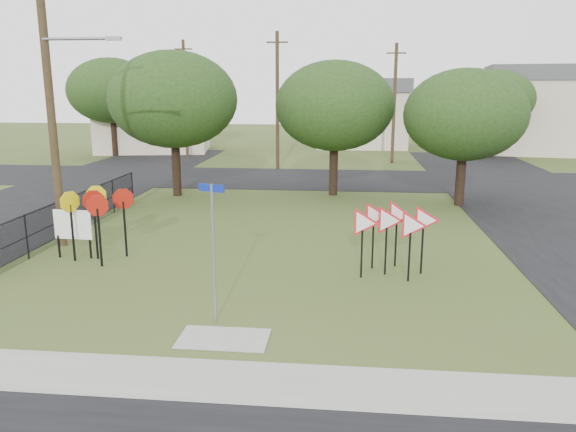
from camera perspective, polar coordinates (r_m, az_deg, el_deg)
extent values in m
plane|color=#35481B|center=(15.04, -4.59, -8.45)|extent=(140.00, 140.00, 0.00)
cube|color=gray|center=(11.32, -8.59, -16.11)|extent=(30.00, 1.60, 0.02)
cube|color=#35481B|center=(10.33, -10.33, -19.29)|extent=(30.00, 0.80, 0.02)
cube|color=black|center=(28.42, -25.19, 0.64)|extent=(8.00, 50.00, 0.02)
cube|color=black|center=(26.12, 26.80, -0.52)|extent=(8.00, 50.00, 0.02)
cube|color=black|center=(34.29, 1.46, 3.81)|extent=(60.00, 8.00, 0.02)
cube|color=gray|center=(12.88, -6.57, -12.28)|extent=(2.00, 1.20, 0.02)
cylinder|color=gray|center=(13.18, -7.57, -3.95)|extent=(0.07, 0.07, 3.35)
cube|color=navy|center=(12.81, -7.78, 2.84)|extent=(0.65, 0.28, 0.18)
cube|color=black|center=(19.18, -18.94, -1.48)|extent=(0.06, 0.06, 1.85)
cube|color=black|center=(19.17, -16.22, -1.29)|extent=(0.06, 0.06, 1.85)
cube|color=black|center=(18.33, -18.57, -2.10)|extent=(0.06, 0.06, 1.85)
cube|color=black|center=(19.22, -21.03, -1.62)|extent=(0.06, 0.06, 1.85)
cube|color=black|center=(20.02, -18.67, -0.87)|extent=(0.06, 0.06, 1.85)
cube|color=black|center=(16.54, 7.50, -3.55)|extent=(0.05, 0.05, 1.62)
cube|color=black|center=(16.92, 9.91, -3.25)|extent=(0.05, 0.05, 1.62)
cube|color=black|center=(16.46, 12.22, -3.81)|extent=(0.05, 0.05, 1.62)
cube|color=black|center=(17.42, 8.61, -2.73)|extent=(0.05, 0.05, 1.62)
cube|color=black|center=(17.73, 10.90, -2.54)|extent=(0.05, 0.05, 1.62)
cube|color=black|center=(17.21, 13.46, -3.15)|extent=(0.05, 0.05, 1.62)
cube|color=black|center=(19.91, -22.24, -2.87)|extent=(0.05, 0.05, 0.75)
cube|color=black|center=(19.43, -19.44, -3.01)|extent=(0.05, 0.05, 0.75)
cube|color=white|center=(19.49, -21.03, -0.81)|extent=(1.29, 0.10, 0.97)
cylinder|color=#41321E|center=(20.78, -23.03, 10.65)|extent=(0.28, 0.28, 10.00)
cylinder|color=gray|center=(20.19, -20.58, 16.51)|extent=(2.40, 0.10, 0.10)
cube|color=gray|center=(19.70, -17.31, 16.84)|extent=(0.50, 0.18, 0.12)
cylinder|color=#41321E|center=(38.04, -1.09, 11.52)|extent=(0.24, 0.24, 9.00)
cube|color=#41321E|center=(38.14, -1.11, 17.24)|extent=(1.40, 0.10, 0.10)
cylinder|color=#41321E|center=(41.90, 10.74, 11.10)|extent=(0.24, 0.24, 8.50)
cube|color=#41321E|center=(41.95, 10.95, 15.95)|extent=(1.40, 0.10, 0.10)
cylinder|color=#41321E|center=(45.55, -10.39, 11.56)|extent=(0.24, 0.24, 9.00)
cube|color=#41321E|center=(45.62, -10.59, 16.34)|extent=(1.40, 0.10, 0.10)
cylinder|color=black|center=(20.02, -25.02, -1.93)|extent=(0.05, 0.05, 1.50)
cylinder|color=black|center=(21.96, -21.99, -0.42)|extent=(0.05, 0.05, 1.50)
cylinder|color=black|center=(23.97, -19.47, 0.85)|extent=(0.05, 0.05, 1.50)
cylinder|color=black|center=(26.02, -17.34, 1.92)|extent=(0.05, 0.05, 1.50)
cylinder|color=black|center=(28.11, -15.52, 2.83)|extent=(0.05, 0.05, 1.50)
cube|color=black|center=(22.82, -20.82, 1.98)|extent=(0.03, 11.50, 0.03)
cube|color=black|center=(22.96, -20.68, 0.24)|extent=(0.03, 11.50, 0.03)
cube|color=black|center=(22.96, -20.68, 0.24)|extent=(0.01, 11.50, 1.50)
cube|color=beige|center=(50.62, -13.46, 9.85)|extent=(10.08, 8.46, 6.00)
cube|color=#4B4B50|center=(50.57, -13.68, 13.92)|extent=(10.58, 8.88, 1.20)
cube|color=beige|center=(53.85, 7.48, 9.72)|extent=(8.00, 8.00, 5.00)
cube|color=#4B4B50|center=(53.77, 7.58, 13.02)|extent=(8.40, 8.40, 1.20)
cube|color=beige|center=(52.13, 23.39, 9.23)|extent=(7.91, 7.91, 6.00)
cube|color=#4B4B50|center=(52.08, 23.75, 13.17)|extent=(8.30, 8.30, 1.20)
cylinder|color=black|center=(29.36, -11.26, 4.58)|extent=(0.44, 0.44, 2.62)
ellipsoid|color=#1B3313|center=(29.07, -11.58, 11.52)|extent=(6.40, 6.40, 4.80)
cylinder|color=black|center=(29.07, 4.64, 4.53)|extent=(0.44, 0.44, 2.45)
ellipsoid|color=#1B3313|center=(28.77, 4.76, 11.10)|extent=(6.00, 6.00, 4.50)
cylinder|color=black|center=(27.63, 17.09, 3.37)|extent=(0.44, 0.44, 2.27)
ellipsoid|color=#1B3313|center=(27.31, 17.53, 9.79)|extent=(5.60, 5.60, 4.20)
cylinder|color=black|center=(47.72, -17.23, 7.52)|extent=(0.44, 0.44, 2.80)
ellipsoid|color=#1B3313|center=(47.55, -17.54, 12.06)|extent=(6.80, 6.80, 5.10)
cylinder|color=black|center=(47.34, 19.96, 7.07)|extent=(0.44, 0.44, 2.45)
ellipsoid|color=#1B3313|center=(47.15, 20.27, 11.09)|extent=(6.00, 6.00, 4.50)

